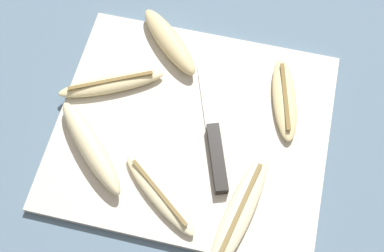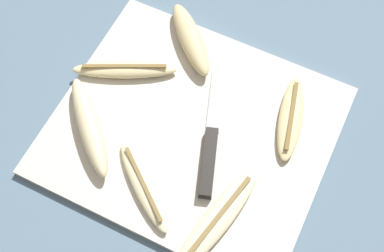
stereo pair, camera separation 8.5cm
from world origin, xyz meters
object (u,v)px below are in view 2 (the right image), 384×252
object	(u,v)px
banana_mellow_near	(191,39)
banana_soft_right	(125,69)
banana_cream_curved	(89,126)
banana_pale_long	(144,185)
knife	(210,152)
banana_ripe_center	(291,118)
banana_bright_far	(217,220)

from	to	relation	value
banana_mellow_near	banana_soft_right	size ratio (longest dim) A/B	0.80
banana_cream_curved	banana_pale_long	distance (m)	0.13
knife	banana_ripe_center	size ratio (longest dim) A/B	1.43
knife	banana_pale_long	world-z (taller)	banana_pale_long
banana_pale_long	banana_soft_right	size ratio (longest dim) A/B	0.85
banana_pale_long	banana_bright_far	bearing A→B (deg)	0.06
knife	banana_cream_curved	xyz separation A→B (m)	(-0.19, -0.05, 0.01)
banana_soft_right	banana_cream_curved	bearing A→B (deg)	-88.14
banana_bright_far	banana_pale_long	xyz separation A→B (m)	(-0.12, -0.00, -0.00)
banana_mellow_near	banana_pale_long	world-z (taller)	banana_mellow_near
banana_mellow_near	banana_pale_long	distance (m)	0.27
banana_mellow_near	banana_cream_curved	size ratio (longest dim) A/B	0.89
knife	banana_soft_right	size ratio (longest dim) A/B	1.31
banana_mellow_near	banana_pale_long	bearing A→B (deg)	-78.97
banana_soft_right	banana_ripe_center	bearing A→B (deg)	7.46
knife	banana_ripe_center	distance (m)	0.14
banana_bright_far	banana_cream_curved	xyz separation A→B (m)	(-0.24, 0.05, 0.01)
banana_mellow_near	banana_pale_long	xyz separation A→B (m)	(0.05, -0.27, -0.01)
banana_cream_curved	banana_pale_long	world-z (taller)	banana_cream_curved
banana_mellow_near	banana_soft_right	bearing A→B (deg)	-126.34
banana_cream_curved	banana_soft_right	distance (m)	0.12
banana_cream_curved	banana_soft_right	world-z (taller)	banana_cream_curved
banana_ripe_center	banana_pale_long	distance (m)	0.26
knife	banana_ripe_center	xyz separation A→B (m)	(0.09, 0.11, 0.00)
banana_bright_far	banana_cream_curved	world-z (taller)	banana_cream_curved
banana_cream_curved	banana_ripe_center	size ratio (longest dim) A/B	0.97
banana_ripe_center	banana_pale_long	bearing A→B (deg)	-127.64
banana_bright_far	banana_soft_right	world-z (taller)	same
knife	banana_bright_far	bearing A→B (deg)	-78.71
banana_mellow_near	banana_pale_long	size ratio (longest dim) A/B	0.93
banana_pale_long	banana_ripe_center	bearing A→B (deg)	52.36
banana_bright_far	banana_pale_long	world-z (taller)	banana_bright_far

